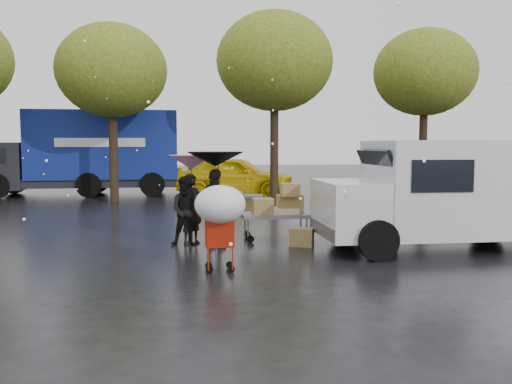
{
  "coord_description": "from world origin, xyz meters",
  "views": [
    {
      "loc": [
        -1.04,
        -10.48,
        2.13
      ],
      "look_at": [
        0.55,
        1.0,
        1.1
      ],
      "focal_mm": 38.0,
      "sensor_mm": 36.0,
      "label": 1
    }
  ],
  "objects": [
    {
      "name": "ground",
      "position": [
        0.0,
        0.0,
        0.0
      ],
      "size": [
        90.0,
        90.0,
        0.0
      ],
      "primitive_type": "plane",
      "color": "black",
      "rests_on": "ground"
    },
    {
      "name": "person_pink",
      "position": [
        -0.82,
        1.07,
        0.75
      ],
      "size": [
        0.66,
        0.61,
        1.5
      ],
      "primitive_type": "imported",
      "rotation": [
        0.0,
        0.0,
        0.63
      ],
      "color": "black",
      "rests_on": "ground"
    },
    {
      "name": "person_middle",
      "position": [
        -0.93,
        0.88,
        0.73
      ],
      "size": [
        0.72,
        0.57,
        1.46
      ],
      "primitive_type": "imported",
      "rotation": [
        0.0,
        0.0,
        -0.03
      ],
      "color": "black",
      "rests_on": "ground"
    },
    {
      "name": "person_black",
      "position": [
        -0.35,
        0.55,
        0.82
      ],
      "size": [
        1.02,
        0.86,
        1.64
      ],
      "primitive_type": "imported",
      "rotation": [
        0.0,
        0.0,
        2.56
      ],
      "color": "black",
      "rests_on": "ground"
    },
    {
      "name": "umbrella_pink",
      "position": [
        -0.82,
        1.07,
        1.75
      ],
      "size": [
        0.97,
        0.97,
        1.9
      ],
      "color": "#4C4C4C",
      "rests_on": "ground"
    },
    {
      "name": "umbrella_black",
      "position": [
        -0.35,
        0.55,
        1.83
      ],
      "size": [
        1.18,
        1.18,
        1.98
      ],
      "color": "#4C4C4C",
      "rests_on": "ground"
    },
    {
      "name": "vendor_cart",
      "position": [
        1.11,
        1.33,
        0.73
      ],
      "size": [
        1.52,
        0.8,
        1.27
      ],
      "color": "slate",
      "rests_on": "ground"
    },
    {
      "name": "shopping_cart",
      "position": [
        -0.42,
        -1.66,
        1.06
      ],
      "size": [
        0.84,
        0.84,
        1.46
      ],
      "color": "#A11B09",
      "rests_on": "ground"
    },
    {
      "name": "white_van",
      "position": [
        4.31,
        -0.16,
        1.16
      ],
      "size": [
        4.91,
        2.18,
        2.2
      ],
      "color": "silver",
      "rests_on": "ground"
    },
    {
      "name": "blue_truck",
      "position": [
        -5.04,
        12.93,
        1.76
      ],
      "size": [
        8.3,
        2.6,
        3.5
      ],
      "color": "navy",
      "rests_on": "ground"
    },
    {
      "name": "box_ground_near",
      "position": [
        3.28,
        0.67,
        0.24
      ],
      "size": [
        0.53,
        0.43,
        0.47
      ],
      "primitive_type": "cube",
      "rotation": [
        0.0,
        0.0,
        -0.01
      ],
      "color": "olive",
      "rests_on": "ground"
    },
    {
      "name": "box_ground_far",
      "position": [
        1.45,
        0.51,
        0.19
      ],
      "size": [
        0.59,
        0.53,
        0.38
      ],
      "primitive_type": "cube",
      "rotation": [
        0.0,
        0.0,
        -0.37
      ],
      "color": "olive",
      "rests_on": "ground"
    },
    {
      "name": "yellow_taxi",
      "position": [
        1.19,
        11.72,
        0.82
      ],
      "size": [
        5.2,
        3.42,
        1.64
      ],
      "primitive_type": "imported",
      "rotation": [
        0.0,
        0.0,
        1.24
      ],
      "color": "yellow",
      "rests_on": "ground"
    },
    {
      "name": "tree_row",
      "position": [
        -0.47,
        10.0,
        5.02
      ],
      "size": [
        21.6,
        4.4,
        7.12
      ],
      "color": "black",
      "rests_on": "ground"
    }
  ]
}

